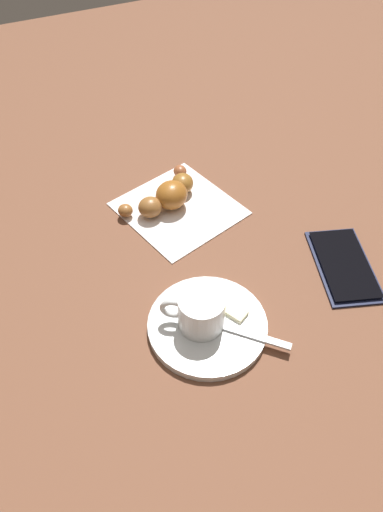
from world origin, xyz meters
name	(u,v)px	position (x,y,z in m)	size (l,w,h in m)	color
ground_plane	(196,257)	(0.00, 0.00, 0.00)	(1.80, 1.80, 0.00)	brown
saucer	(207,325)	(0.11, -0.04, 0.01)	(0.15, 0.15, 0.01)	silver
espresso_cup	(200,311)	(0.11, -0.05, 0.04)	(0.06, 0.07, 0.05)	silver
teaspoon	(218,326)	(0.12, -0.03, 0.01)	(0.10, 0.10, 0.01)	silver
sugar_packet	(223,305)	(0.10, -0.01, 0.01)	(0.06, 0.02, 0.01)	beige
napkin	(179,208)	(-0.10, 0.02, 0.00)	(0.16, 0.16, 0.00)	white
croissant	(168,194)	(-0.12, 0.01, 0.02)	(0.10, 0.14, 0.04)	brown
cell_phone	(344,265)	(0.10, 0.18, 0.00)	(0.15, 0.11, 0.01)	#151935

